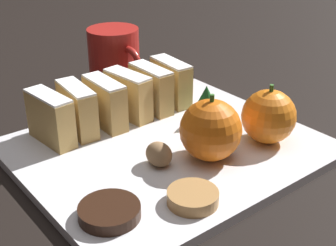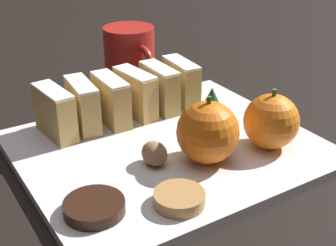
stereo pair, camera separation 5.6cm
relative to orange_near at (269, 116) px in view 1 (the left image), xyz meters
name	(u,v)px [view 1 (the left image)]	position (x,y,z in m)	size (l,w,h in m)	color
ground_plane	(168,153)	(-0.07, -0.10, -0.05)	(6.00, 6.00, 0.00)	black
serving_platter	(168,149)	(-0.07, -0.10, -0.04)	(0.30, 0.35, 0.01)	white
stollen_slice_front	(50,118)	(-0.17, -0.21, 0.00)	(0.08, 0.03, 0.06)	tan
stollen_slice_second	(77,109)	(-0.17, -0.17, 0.00)	(0.08, 0.03, 0.06)	tan
stollen_slice_third	(105,103)	(-0.16, -0.13, 0.00)	(0.07, 0.03, 0.06)	tan
stollen_slice_fourth	(128,95)	(-0.17, -0.10, 0.00)	(0.08, 0.03, 0.06)	tan
stollen_slice_fifth	(151,89)	(-0.17, -0.06, 0.00)	(0.07, 0.03, 0.06)	tan
stollen_slice_sixth	(171,82)	(-0.17, -0.02, 0.00)	(0.08, 0.03, 0.06)	tan
orange_near	(269,116)	(0.00, 0.00, 0.00)	(0.07, 0.07, 0.08)	orange
orange_far	(211,130)	(-0.01, -0.08, 0.00)	(0.07, 0.07, 0.08)	orange
walnut	(159,154)	(-0.04, -0.14, -0.02)	(0.03, 0.03, 0.03)	#8E6B47
chocolate_cookie	(109,212)	(0.01, -0.24, -0.03)	(0.06, 0.06, 0.01)	black
gingerbread_cookie	(193,197)	(0.04, -0.16, -0.03)	(0.05, 0.05, 0.01)	#B27F47
evergreen_sprig	(206,104)	(-0.09, -0.02, -0.01)	(0.05, 0.05, 0.05)	#195623
coffee_mug	(115,59)	(-0.29, -0.04, 0.00)	(0.11, 0.08, 0.10)	red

